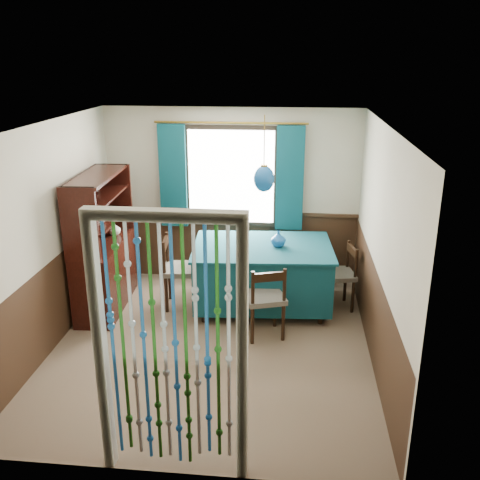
# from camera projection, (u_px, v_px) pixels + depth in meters

# --- Properties ---
(floor) EXTENTS (4.00, 4.00, 0.00)m
(floor) POSITION_uv_depth(u_px,v_px,m) (212.00, 345.00, 6.16)
(floor) COLOR brown
(floor) RESTS_ON ground
(ceiling) EXTENTS (4.00, 4.00, 0.00)m
(ceiling) POSITION_uv_depth(u_px,v_px,m) (208.00, 126.00, 5.34)
(ceiling) COLOR silver
(ceiling) RESTS_ON ground
(wall_back) EXTENTS (3.60, 0.00, 3.60)m
(wall_back) POSITION_uv_depth(u_px,v_px,m) (232.00, 196.00, 7.63)
(wall_back) COLOR beige
(wall_back) RESTS_ON ground
(wall_front) EXTENTS (3.60, 0.00, 3.60)m
(wall_front) POSITION_uv_depth(u_px,v_px,m) (168.00, 335.00, 3.87)
(wall_front) COLOR beige
(wall_front) RESTS_ON ground
(wall_left) EXTENTS (0.00, 4.00, 4.00)m
(wall_left) POSITION_uv_depth(u_px,v_px,m) (50.00, 238.00, 5.93)
(wall_left) COLOR beige
(wall_left) RESTS_ON ground
(wall_right) EXTENTS (0.00, 4.00, 4.00)m
(wall_right) POSITION_uv_depth(u_px,v_px,m) (380.00, 249.00, 5.58)
(wall_right) COLOR beige
(wall_right) RESTS_ON ground
(wainscot_back) EXTENTS (3.60, 0.00, 3.60)m
(wainscot_back) POSITION_uv_depth(u_px,v_px,m) (232.00, 246.00, 7.86)
(wainscot_back) COLOR #352114
(wainscot_back) RESTS_ON ground
(wainscot_front) EXTENTS (3.60, 0.00, 3.60)m
(wainscot_front) POSITION_uv_depth(u_px,v_px,m) (172.00, 420.00, 4.14)
(wainscot_front) COLOR #352114
(wainscot_front) RESTS_ON ground
(wainscot_left) EXTENTS (0.00, 4.00, 4.00)m
(wainscot_left) POSITION_uv_depth(u_px,v_px,m) (59.00, 299.00, 6.17)
(wainscot_left) COLOR #352114
(wainscot_left) RESTS_ON ground
(wainscot_right) EXTENTS (0.00, 4.00, 4.00)m
(wainscot_right) POSITION_uv_depth(u_px,v_px,m) (373.00, 313.00, 5.83)
(wainscot_right) COLOR #352114
(wainscot_right) RESTS_ON ground
(window) EXTENTS (1.32, 0.12, 1.42)m
(window) POSITION_uv_depth(u_px,v_px,m) (231.00, 177.00, 7.48)
(window) COLOR black
(window) RESTS_ON wall_back
(doorway) EXTENTS (1.16, 0.12, 2.18)m
(doorway) POSITION_uv_depth(u_px,v_px,m) (171.00, 355.00, 4.00)
(doorway) COLOR silver
(doorway) RESTS_ON ground
(dining_table) EXTENTS (1.85, 1.34, 0.85)m
(dining_table) POSITION_uv_depth(u_px,v_px,m) (262.00, 272.00, 6.95)
(dining_table) COLOR #0D3D47
(dining_table) RESTS_ON floor
(chair_near) EXTENTS (0.56, 0.55, 0.91)m
(chair_near) POSITION_uv_depth(u_px,v_px,m) (265.00, 299.00, 6.21)
(chair_near) COLOR black
(chair_near) RESTS_ON floor
(chair_far) EXTENTS (0.50, 0.49, 0.91)m
(chair_far) POSITION_uv_depth(u_px,v_px,m) (263.00, 251.00, 7.71)
(chair_far) COLOR black
(chair_far) RESTS_ON floor
(chair_left) EXTENTS (0.50, 0.52, 0.96)m
(chair_left) POSITION_uv_depth(u_px,v_px,m) (179.00, 270.00, 6.98)
(chair_left) COLOR black
(chair_left) RESTS_ON floor
(chair_right) EXTENTS (0.49, 0.50, 0.87)m
(chair_right) POSITION_uv_depth(u_px,v_px,m) (340.00, 275.00, 6.95)
(chair_right) COLOR black
(chair_right) RESTS_ON floor
(sideboard) EXTENTS (0.54, 1.38, 1.78)m
(sideboard) POSITION_uv_depth(u_px,v_px,m) (104.00, 263.00, 6.92)
(sideboard) COLOR black
(sideboard) RESTS_ON floor
(pendant_lamp) EXTENTS (0.26, 0.26, 0.93)m
(pendant_lamp) POSITION_uv_depth(u_px,v_px,m) (264.00, 179.00, 6.54)
(pendant_lamp) COLOR olive
(pendant_lamp) RESTS_ON ceiling
(vase_table) EXTENTS (0.23, 0.23, 0.18)m
(vase_table) POSITION_uv_depth(u_px,v_px,m) (278.00, 239.00, 6.79)
(vase_table) COLOR navy
(vase_table) RESTS_ON dining_table
(bowl_shelf) EXTENTS (0.26, 0.26, 0.05)m
(bowl_shelf) POSITION_uv_depth(u_px,v_px,m) (97.00, 222.00, 6.49)
(bowl_shelf) COLOR beige
(bowl_shelf) RESTS_ON sideboard
(vase_sideboard) EXTENTS (0.23, 0.23, 0.18)m
(vase_sideboard) POSITION_uv_depth(u_px,v_px,m) (114.00, 228.00, 7.12)
(vase_sideboard) COLOR beige
(vase_sideboard) RESTS_ON sideboard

